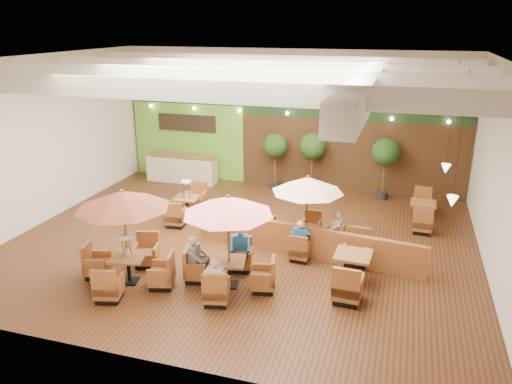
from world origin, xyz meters
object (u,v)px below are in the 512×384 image
at_px(service_counter, 182,168).
at_px(table_4, 352,268).
at_px(table_1, 228,224).
at_px(table_5, 422,213).
at_px(topiary_0, 275,148).
at_px(diner_1, 240,245).
at_px(diner_4, 334,228).
at_px(booth_divider, 305,242).
at_px(table_3, 187,203).
at_px(diner_3, 300,236).
at_px(topiary_2, 386,154).
at_px(diner_2, 196,255).
at_px(diner_0, 216,276).
at_px(table_2, 307,199).
at_px(table_0, 124,220).
at_px(topiary_1, 313,149).

xyz_separation_m(service_counter, table_4, (7.95, -6.65, -0.19)).
xyz_separation_m(table_1, table_4, (3.00, 1.12, -1.32)).
bearing_deg(table_5, topiary_0, 162.58).
bearing_deg(diner_1, table_5, -150.51).
bearing_deg(diner_4, diner_1, 126.72).
bearing_deg(table_4, booth_divider, 145.67).
xyz_separation_m(table_1, table_5, (4.79, 5.95, -1.36)).
height_order(table_3, diner_3, table_3).
relative_size(table_3, diner_1, 3.17).
distance_m(booth_divider, table_5, 4.96).
bearing_deg(topiary_0, table_3, -119.04).
xyz_separation_m(topiary_2, diner_3, (-1.92, -6.02, -1.02)).
bearing_deg(booth_divider, table_3, 165.01).
bearing_deg(table_4, table_3, 155.98).
relative_size(service_counter, booth_divider, 0.44).
height_order(topiary_2, diner_1, topiary_2).
xyz_separation_m(table_3, topiary_2, (6.40, 3.86, 1.29)).
bearing_deg(diner_2, diner_1, 129.79).
relative_size(diner_1, diner_2, 1.00).
bearing_deg(topiary_0, diner_0, -84.16).
bearing_deg(table_4, table_5, 71.92).
distance_m(table_5, topiary_2, 2.86).
bearing_deg(table_3, service_counter, 110.47).
height_order(table_3, diner_4, table_3).
height_order(service_counter, topiary_2, topiary_2).
distance_m(booth_divider, diner_1, 2.03).
height_order(table_2, topiary_0, table_2).
height_order(diner_0, diner_2, diner_2).
relative_size(diner_1, diner_3, 1.01).
bearing_deg(topiary_2, table_0, -124.74).
bearing_deg(table_4, diner_3, 154.54).
bearing_deg(table_0, table_4, 2.46).
relative_size(diner_0, diner_1, 0.95).
xyz_separation_m(table_2, table_4, (1.57, -1.66, -1.20)).
height_order(topiary_2, diner_3, topiary_2).
bearing_deg(diner_2, table_1, 84.79).
height_order(table_2, table_5, table_2).
bearing_deg(table_3, topiary_0, 54.02).
bearing_deg(table_3, topiary_1, 39.73).
bearing_deg(booth_divider, table_4, -29.14).
relative_size(service_counter, diner_3, 3.82).
bearing_deg(topiary_2, topiary_1, 180.00).
xyz_separation_m(table_4, topiary_1, (-2.42, 6.85, 1.39)).
bearing_deg(topiary_2, diner_0, -110.69).
bearing_deg(table_0, topiary_0, 64.47).
distance_m(booth_divider, table_4, 1.85).
bearing_deg(diner_0, topiary_0, 93.02).
distance_m(service_counter, topiary_1, 5.67).
bearing_deg(table_2, topiary_1, 100.78).
relative_size(table_0, diner_1, 3.32).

